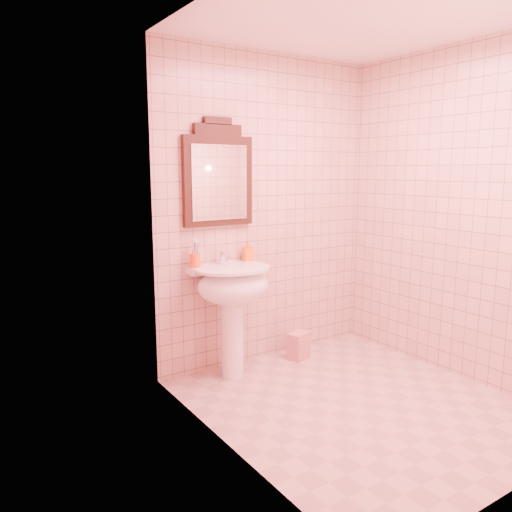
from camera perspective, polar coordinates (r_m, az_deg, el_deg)
floor at (r=3.62m, az=11.56°, el=-16.24°), size 2.20×2.20×0.00m
back_wall at (r=4.12m, az=1.30°, el=5.21°), size 2.00×0.02×2.50m
pedestal_sink at (r=3.77m, az=-2.69°, el=-4.28°), size 0.58×0.58×0.86m
faucet at (r=3.83m, az=-3.76°, el=-0.12°), size 0.04×0.16×0.11m
mirror at (r=3.83m, az=-4.34°, el=9.07°), size 0.58×0.06×0.81m
toothbrush_cup at (r=3.74m, az=-6.97°, el=-0.46°), size 0.08×0.08×0.19m
soap_dispenser at (r=3.97m, az=-0.95°, el=0.59°), size 0.08×0.08×0.16m
towel at (r=4.30m, az=4.90°, el=-10.17°), size 0.21×0.17×0.23m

